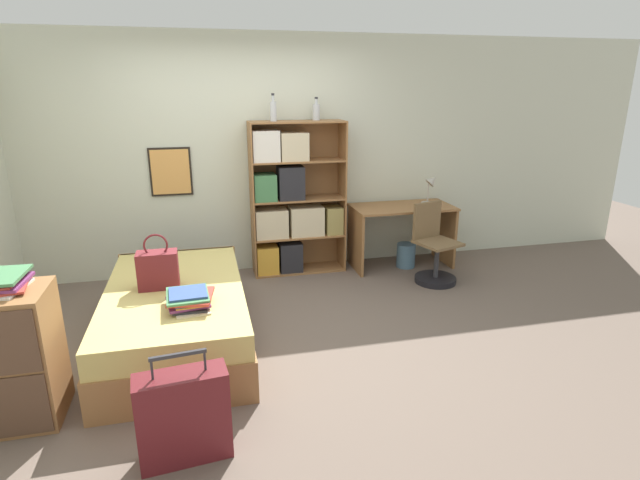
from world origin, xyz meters
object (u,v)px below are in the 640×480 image
(book_stack_on_bed, at_px, (189,299))
(dresser, at_px, (1,359))
(bed, at_px, (177,315))
(bookcase, at_px, (289,203))
(magazine_pile_on_dresser, at_px, (1,282))
(waste_bin, at_px, (406,255))
(suitcase, at_px, (184,416))
(desk_lamp, at_px, (431,185))
(handbag, at_px, (158,269))
(desk, at_px, (402,225))
(desk_chair, at_px, (434,257))
(bottle_green, at_px, (273,111))
(bottle_brown, at_px, (316,111))

(book_stack_on_bed, relative_size, dresser, 0.45)
(bed, height_order, bookcase, bookcase)
(magazine_pile_on_dresser, bearing_deg, bookcase, 45.37)
(bed, distance_m, waste_bin, 2.85)
(bed, relative_size, suitcase, 2.91)
(dresser, bearing_deg, magazine_pile_on_dresser, 37.32)
(bed, bearing_deg, desk_lamp, 25.36)
(handbag, bearing_deg, suitcase, -82.17)
(waste_bin, bearing_deg, desk, 129.13)
(magazine_pile_on_dresser, bearing_deg, bed, 38.18)
(handbag, distance_m, magazine_pile_on_dresser, 1.15)
(book_stack_on_bed, distance_m, waste_bin, 2.99)
(desk_chair, bearing_deg, book_stack_on_bed, -154.68)
(bed, distance_m, bottle_green, 2.36)
(desk, relative_size, waste_bin, 4.11)
(desk_lamp, bearing_deg, desk, -172.74)
(desk_lamp, bearing_deg, magazine_pile_on_dresser, -151.14)
(magazine_pile_on_dresser, bearing_deg, dresser, -142.68)
(suitcase, bearing_deg, dresser, 150.58)
(handbag, bearing_deg, waste_bin, 25.18)
(magazine_pile_on_dresser, bearing_deg, bottle_brown, 42.00)
(suitcase, xyz_separation_m, dresser, (-1.09, 0.61, 0.16))
(desk, bearing_deg, bookcase, 174.79)
(magazine_pile_on_dresser, relative_size, desk_lamp, 1.06)
(handbag, bearing_deg, desk_lamp, 24.49)
(dresser, bearing_deg, bottle_brown, 41.89)
(handbag, bearing_deg, bookcase, 47.45)
(suitcase, distance_m, bottle_green, 3.36)
(bookcase, bearing_deg, bed, -130.01)
(book_stack_on_bed, xyz_separation_m, desk_lamp, (2.75, 1.79, 0.39))
(bottle_green, height_order, waste_bin, bottle_green)
(suitcase, distance_m, dresser, 1.26)
(handbag, distance_m, waste_bin, 2.99)
(suitcase, xyz_separation_m, bottle_brown, (1.45, 2.89, 1.51))
(desk_chair, relative_size, waste_bin, 3.04)
(dresser, distance_m, desk, 4.10)
(waste_bin, bearing_deg, handbag, -154.82)
(bottle_green, bearing_deg, desk_lamp, -2.19)
(suitcase, relative_size, waste_bin, 2.39)
(book_stack_on_bed, bearing_deg, desk, 36.27)
(waste_bin, bearing_deg, book_stack_on_bed, -145.20)
(bottle_brown, bearing_deg, bookcase, -171.28)
(bottle_green, bearing_deg, book_stack_on_bed, -116.45)
(waste_bin, bearing_deg, bookcase, 172.51)
(magazine_pile_on_dresser, xyz_separation_m, waste_bin, (3.50, 2.00, -0.78))
(bed, bearing_deg, desk_chair, 16.10)
(handbag, relative_size, bottle_brown, 1.85)
(bottle_green, bearing_deg, handbag, -129.20)
(bottle_green, height_order, desk_lamp, bottle_green)
(bed, distance_m, handbag, 0.43)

